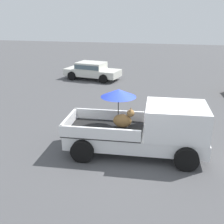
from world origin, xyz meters
The scene contains 3 objects.
ground_plane centered at (0.00, 0.00, 0.00)m, with size 80.00×80.00×0.00m, color #4C4C4F.
pickup_truck_main centered at (0.45, 0.05, 0.98)m, with size 5.16×2.50×2.30m.
parked_sedan_near centered at (-5.05, 11.30, 0.74)m, with size 4.55×2.55×1.33m.
Camera 1 is at (1.19, -9.10, 4.86)m, focal length 44.03 mm.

